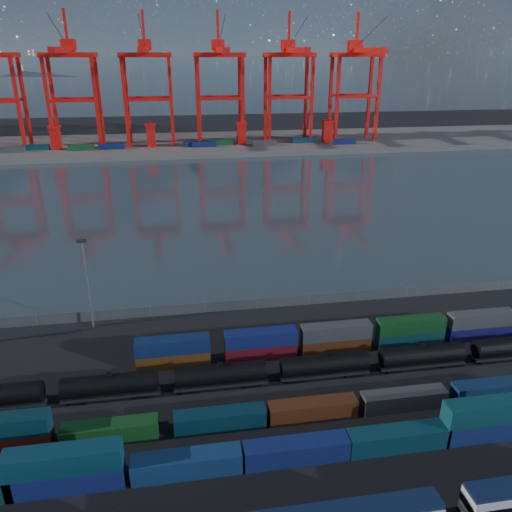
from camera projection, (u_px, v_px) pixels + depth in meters
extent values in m
plane|color=black|center=(290.00, 403.00, 69.50)|extent=(700.00, 700.00, 0.00)
plane|color=#33424A|center=(220.00, 200.00, 165.45)|extent=(700.00, 700.00, 0.00)
cube|color=#514F4C|center=(201.00, 144.00, 261.03)|extent=(700.00, 70.00, 2.00)
cone|color=#1E2630|center=(366.00, 2.00, 1548.46)|extent=(960.00, 960.00, 380.00)
cone|color=#1E2630|center=(468.00, 18.00, 1615.29)|extent=(840.00, 840.00, 300.00)
cube|color=navy|center=(67.00, 479.00, 55.37)|extent=(12.63, 2.57, 2.74)
cube|color=#0E3A4A|center=(63.00, 460.00, 54.34)|extent=(12.63, 2.57, 2.74)
cube|color=navy|center=(187.00, 464.00, 57.33)|extent=(12.63, 2.57, 2.74)
cube|color=navy|center=(296.00, 451.00, 59.24)|extent=(12.63, 2.57, 2.74)
cube|color=#0D3746|center=(398.00, 438.00, 61.13)|extent=(12.63, 2.57, 2.74)
cube|color=navy|center=(489.00, 427.00, 62.94)|extent=(12.63, 2.57, 2.74)
cube|color=#0E4049|center=(493.00, 410.00, 61.91)|extent=(12.63, 2.57, 2.74)
cube|color=maroon|center=(2.00, 443.00, 60.47)|extent=(11.84, 2.41, 2.57)
cube|color=#134719|center=(110.00, 432.00, 62.36)|extent=(11.84, 2.41, 2.57)
cube|color=#0B2B3A|center=(220.00, 420.00, 64.39)|extent=(11.84, 2.41, 2.57)
cube|color=#502510|center=(313.00, 409.00, 66.22)|extent=(11.84, 2.41, 2.57)
cube|color=#3C3E41|center=(404.00, 400.00, 68.11)|extent=(11.84, 2.41, 2.57)
cube|color=#0F294D|center=(493.00, 390.00, 70.08)|extent=(11.84, 2.41, 2.57)
cube|color=brown|center=(174.00, 359.00, 77.24)|extent=(11.39, 2.32, 2.47)
cube|color=navy|center=(173.00, 345.00, 76.31)|extent=(11.39, 2.32, 2.47)
cube|color=maroon|center=(261.00, 351.00, 79.27)|extent=(11.39, 2.32, 2.47)
cube|color=navy|center=(261.00, 338.00, 78.34)|extent=(11.39, 2.32, 2.47)
cube|color=#582911|center=(335.00, 344.00, 81.09)|extent=(11.39, 2.32, 2.47)
cube|color=#404245|center=(336.00, 331.00, 80.16)|extent=(11.39, 2.32, 2.47)
cube|color=#0C3940|center=(409.00, 338.00, 82.98)|extent=(11.39, 2.32, 2.47)
cube|color=#13471C|center=(411.00, 325.00, 82.05)|extent=(11.39, 2.32, 2.47)
cube|color=navy|center=(479.00, 331.00, 84.84)|extent=(11.39, 2.32, 2.47)
cube|color=#45464A|center=(481.00, 319.00, 83.90)|extent=(11.39, 2.32, 2.47)
cube|color=black|center=(30.00, 404.00, 68.70)|extent=(2.52, 1.81, 0.60)
cylinder|color=black|center=(110.00, 384.00, 69.56)|extent=(13.10, 2.92, 2.92)
cylinder|color=black|center=(109.00, 375.00, 68.95)|extent=(0.81, 0.81, 0.50)
cube|color=black|center=(111.00, 394.00, 70.17)|extent=(13.60, 2.02, 0.40)
cube|color=black|center=(78.00, 399.00, 69.65)|extent=(2.52, 1.81, 0.60)
cube|color=black|center=(144.00, 393.00, 70.99)|extent=(2.52, 1.81, 0.60)
cylinder|color=black|center=(221.00, 374.00, 71.85)|extent=(13.10, 2.92, 2.92)
cylinder|color=black|center=(220.00, 364.00, 71.24)|extent=(0.81, 0.81, 0.50)
cube|color=black|center=(221.00, 383.00, 72.46)|extent=(13.60, 2.02, 0.40)
cube|color=black|center=(190.00, 388.00, 71.94)|extent=(2.52, 1.81, 0.60)
cube|color=black|center=(252.00, 382.00, 73.28)|extent=(2.52, 1.81, 0.60)
cylinder|color=black|center=(324.00, 364.00, 74.14)|extent=(13.10, 2.92, 2.92)
cylinder|color=black|center=(325.00, 355.00, 73.53)|extent=(0.81, 0.81, 0.50)
cube|color=black|center=(324.00, 373.00, 74.75)|extent=(13.60, 2.02, 0.40)
cube|color=black|center=(294.00, 378.00, 74.23)|extent=(2.52, 1.81, 0.60)
cube|color=black|center=(353.00, 372.00, 75.57)|extent=(2.52, 1.81, 0.60)
cylinder|color=black|center=(422.00, 354.00, 76.43)|extent=(13.10, 2.92, 2.92)
cylinder|color=black|center=(423.00, 345.00, 75.82)|extent=(0.81, 0.81, 0.50)
cube|color=black|center=(421.00, 363.00, 77.04)|extent=(13.60, 2.02, 0.40)
cube|color=black|center=(393.00, 368.00, 76.52)|extent=(2.52, 1.81, 0.60)
cube|color=black|center=(448.00, 363.00, 77.86)|extent=(2.52, 1.81, 0.60)
cube|color=black|center=(512.00, 354.00, 79.33)|extent=(13.60, 2.02, 0.40)
cube|color=black|center=(485.00, 359.00, 78.81)|extent=(2.52, 1.81, 0.60)
cube|color=#595B5E|center=(258.00, 304.00, 94.71)|extent=(160.00, 0.06, 2.00)
cylinder|color=slate|center=(36.00, 320.00, 88.76)|extent=(0.12, 0.12, 2.20)
cylinder|color=slate|center=(94.00, 316.00, 90.24)|extent=(0.12, 0.12, 2.20)
cylinder|color=slate|center=(151.00, 311.00, 91.72)|extent=(0.12, 0.12, 2.20)
cylinder|color=slate|center=(205.00, 307.00, 93.19)|extent=(0.12, 0.12, 2.20)
cylinder|color=slate|center=(258.00, 303.00, 94.67)|extent=(0.12, 0.12, 2.20)
cylinder|color=slate|center=(309.00, 299.00, 96.15)|extent=(0.12, 0.12, 2.20)
cylinder|color=slate|center=(358.00, 296.00, 97.63)|extent=(0.12, 0.12, 2.20)
cylinder|color=slate|center=(406.00, 292.00, 99.10)|extent=(0.12, 0.12, 2.20)
cylinder|color=slate|center=(453.00, 289.00, 100.58)|extent=(0.12, 0.12, 2.20)
cylinder|color=slate|center=(498.00, 285.00, 102.06)|extent=(0.12, 0.12, 2.20)
cylinder|color=slate|center=(88.00, 286.00, 85.80)|extent=(0.36, 0.36, 16.00)
cube|color=black|center=(82.00, 241.00, 82.66)|extent=(1.60, 0.40, 0.60)
cube|color=red|center=(18.00, 106.00, 230.64)|extent=(1.57, 1.57, 44.28)
cube|color=red|center=(25.00, 104.00, 241.43)|extent=(1.57, 1.57, 44.28)
cube|color=red|center=(1.00, 100.00, 238.99)|extent=(21.65, 1.38, 1.38)
cube|color=red|center=(49.00, 106.00, 232.61)|extent=(1.57, 1.57, 44.28)
cube|color=red|center=(54.00, 104.00, 243.40)|extent=(1.57, 1.57, 44.28)
cube|color=red|center=(97.00, 105.00, 235.81)|extent=(1.57, 1.57, 44.28)
cube|color=red|center=(100.00, 103.00, 246.60)|extent=(1.57, 1.57, 44.28)
cube|color=red|center=(72.00, 101.00, 233.37)|extent=(21.65, 1.38, 1.38)
cube|color=red|center=(76.00, 99.00, 244.16)|extent=(21.65, 1.38, 1.38)
cube|color=red|center=(68.00, 55.00, 231.23)|extent=(24.60, 13.78, 2.16)
cube|color=red|center=(63.00, 50.00, 219.70)|extent=(2.95, 47.23, 2.46)
cube|color=red|center=(69.00, 45.00, 233.15)|extent=(5.90, 7.87, 4.92)
cube|color=red|center=(65.00, 27.00, 228.56)|extent=(1.18, 1.18, 15.74)
cylinder|color=black|center=(59.00, 33.00, 214.93)|extent=(0.24, 40.50, 13.36)
cube|color=red|center=(125.00, 105.00, 237.78)|extent=(1.57, 1.57, 44.28)
cube|color=red|center=(127.00, 103.00, 248.57)|extent=(1.57, 1.57, 44.28)
cube|color=red|center=(171.00, 104.00, 240.98)|extent=(1.57, 1.57, 44.28)
cube|color=red|center=(171.00, 102.00, 251.77)|extent=(1.57, 1.57, 44.28)
cube|color=red|center=(148.00, 100.00, 238.54)|extent=(21.65, 1.38, 1.38)
cube|color=red|center=(149.00, 98.00, 249.33)|extent=(21.65, 1.38, 1.38)
cube|color=red|center=(145.00, 55.00, 236.40)|extent=(24.60, 13.78, 2.16)
cube|color=red|center=(144.00, 50.00, 224.87)|extent=(2.95, 47.23, 2.46)
cube|color=red|center=(145.00, 45.00, 238.32)|extent=(5.90, 7.87, 4.92)
cube|color=red|center=(143.00, 28.00, 233.73)|extent=(1.18, 1.18, 15.74)
cylinder|color=black|center=(142.00, 33.00, 220.10)|extent=(0.24, 40.50, 13.36)
cube|color=red|center=(199.00, 104.00, 242.95)|extent=(1.57, 1.57, 44.28)
cube|color=red|center=(198.00, 102.00, 253.74)|extent=(1.57, 1.57, 44.28)
cube|color=red|center=(243.00, 103.00, 246.15)|extent=(1.57, 1.57, 44.28)
cube|color=red|center=(240.00, 101.00, 256.94)|extent=(1.57, 1.57, 44.28)
cube|color=red|center=(221.00, 99.00, 243.71)|extent=(21.65, 1.38, 1.38)
cube|color=red|center=(219.00, 97.00, 254.50)|extent=(21.65, 1.38, 1.38)
cube|color=red|center=(219.00, 55.00, 241.57)|extent=(24.60, 13.78, 2.16)
cube|color=red|center=(221.00, 50.00, 230.04)|extent=(2.95, 47.23, 2.46)
cube|color=red|center=(218.00, 45.00, 243.49)|extent=(5.90, 7.87, 4.92)
cube|color=red|center=(218.00, 28.00, 238.90)|extent=(1.18, 1.18, 15.74)
cylinder|color=black|center=(221.00, 34.00, 225.27)|extent=(0.24, 40.50, 13.36)
cube|color=red|center=(270.00, 103.00, 248.12)|extent=(1.57, 1.57, 44.28)
cube|color=red|center=(265.00, 101.00, 258.91)|extent=(1.57, 1.57, 44.28)
cube|color=red|center=(312.00, 102.00, 251.32)|extent=(1.57, 1.57, 44.28)
cube|color=red|center=(306.00, 100.00, 262.11)|extent=(1.57, 1.57, 44.28)
cube|color=red|center=(291.00, 98.00, 248.88)|extent=(21.65, 1.38, 1.38)
cube|color=red|center=(286.00, 96.00, 259.67)|extent=(21.65, 1.38, 1.38)
cube|color=red|center=(289.00, 55.00, 246.74)|extent=(24.60, 13.78, 2.16)
cube|color=red|center=(295.00, 50.00, 235.21)|extent=(2.95, 47.23, 2.46)
cube|color=red|center=(288.00, 45.00, 248.66)|extent=(5.90, 7.87, 4.92)
cube|color=red|center=(289.00, 29.00, 244.08)|extent=(1.18, 1.18, 15.74)
cylinder|color=black|center=(297.00, 34.00, 230.44)|extent=(0.24, 40.50, 13.36)
cube|color=red|center=(337.00, 102.00, 253.29)|extent=(1.57, 1.57, 44.28)
cube|color=red|center=(330.00, 100.00, 264.08)|extent=(1.57, 1.57, 44.28)
cube|color=red|center=(378.00, 101.00, 256.49)|extent=(1.57, 1.57, 44.28)
cube|color=red|center=(369.00, 99.00, 267.28)|extent=(1.57, 1.57, 44.28)
cube|color=red|center=(358.00, 97.00, 254.05)|extent=(21.65, 1.38, 1.38)
cube|color=red|center=(350.00, 95.00, 264.84)|extent=(21.65, 1.38, 1.38)
cube|color=red|center=(357.00, 55.00, 251.91)|extent=(24.60, 13.78, 2.16)
cube|color=red|center=(366.00, 50.00, 240.38)|extent=(2.95, 47.23, 2.46)
cube|color=red|center=(355.00, 45.00, 253.84)|extent=(5.90, 7.87, 4.92)
cube|color=red|center=(357.00, 29.00, 249.25)|extent=(1.18, 1.18, 15.74)
cylinder|color=black|center=(369.00, 35.00, 235.62)|extent=(0.24, 40.50, 13.36)
cube|color=navy|center=(204.00, 144.00, 246.26)|extent=(12.00, 2.44, 2.60)
cube|color=navy|center=(344.00, 142.00, 253.27)|extent=(12.00, 2.44, 2.60)
cube|color=navy|center=(195.00, 144.00, 246.90)|extent=(12.00, 2.44, 2.60)
cube|color=#0C3842|center=(36.00, 147.00, 237.92)|extent=(12.00, 2.44, 2.60)
cube|color=#3F4244|center=(11.00, 150.00, 232.11)|extent=(12.00, 2.44, 2.60)
cube|color=#3F4244|center=(264.00, 143.00, 248.84)|extent=(12.00, 2.44, 2.60)
cube|color=#144C23|center=(81.00, 148.00, 237.19)|extent=(12.00, 2.44, 2.60)
cube|color=navy|center=(111.00, 146.00, 240.41)|extent=(12.00, 2.44, 2.60)
cube|color=#144C23|center=(221.00, 142.00, 251.93)|extent=(12.00, 2.44, 2.60)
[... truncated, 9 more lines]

